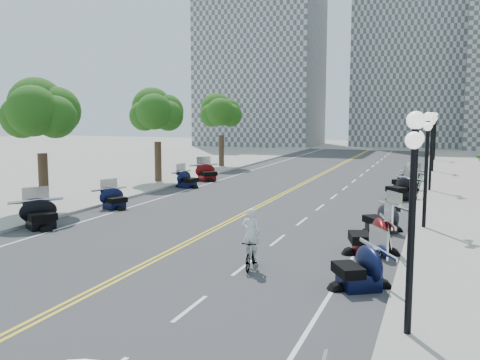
% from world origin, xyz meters
% --- Properties ---
extents(ground, '(160.00, 160.00, 0.00)m').
position_xyz_m(ground, '(0.00, 0.00, 0.00)').
color(ground, gray).
extents(road, '(16.00, 90.00, 0.01)m').
position_xyz_m(road, '(0.00, 10.00, 0.00)').
color(road, '#333335').
rests_on(road, ground).
extents(centerline_yellow_a, '(0.12, 90.00, 0.00)m').
position_xyz_m(centerline_yellow_a, '(-0.12, 10.00, 0.01)').
color(centerline_yellow_a, yellow).
rests_on(centerline_yellow_a, road).
extents(centerline_yellow_b, '(0.12, 90.00, 0.00)m').
position_xyz_m(centerline_yellow_b, '(0.12, 10.00, 0.01)').
color(centerline_yellow_b, yellow).
rests_on(centerline_yellow_b, road).
extents(edge_line_north, '(0.12, 90.00, 0.00)m').
position_xyz_m(edge_line_north, '(6.40, 10.00, 0.01)').
color(edge_line_north, white).
rests_on(edge_line_north, road).
extents(edge_line_south, '(0.12, 90.00, 0.00)m').
position_xyz_m(edge_line_south, '(-6.40, 10.00, 0.01)').
color(edge_line_south, white).
rests_on(edge_line_south, road).
extents(lane_dash_4, '(0.12, 2.00, 0.00)m').
position_xyz_m(lane_dash_4, '(3.20, -8.00, 0.01)').
color(lane_dash_4, white).
rests_on(lane_dash_4, road).
extents(lane_dash_5, '(0.12, 2.00, 0.00)m').
position_xyz_m(lane_dash_5, '(3.20, -4.00, 0.01)').
color(lane_dash_5, white).
rests_on(lane_dash_5, road).
extents(lane_dash_6, '(0.12, 2.00, 0.00)m').
position_xyz_m(lane_dash_6, '(3.20, 0.00, 0.01)').
color(lane_dash_6, white).
rests_on(lane_dash_6, road).
extents(lane_dash_7, '(0.12, 2.00, 0.00)m').
position_xyz_m(lane_dash_7, '(3.20, 4.00, 0.01)').
color(lane_dash_7, white).
rests_on(lane_dash_7, road).
extents(lane_dash_8, '(0.12, 2.00, 0.00)m').
position_xyz_m(lane_dash_8, '(3.20, 8.00, 0.01)').
color(lane_dash_8, white).
rests_on(lane_dash_8, road).
extents(lane_dash_9, '(0.12, 2.00, 0.00)m').
position_xyz_m(lane_dash_9, '(3.20, 12.00, 0.01)').
color(lane_dash_9, white).
rests_on(lane_dash_9, road).
extents(lane_dash_10, '(0.12, 2.00, 0.00)m').
position_xyz_m(lane_dash_10, '(3.20, 16.00, 0.01)').
color(lane_dash_10, white).
rests_on(lane_dash_10, road).
extents(lane_dash_11, '(0.12, 2.00, 0.00)m').
position_xyz_m(lane_dash_11, '(3.20, 20.00, 0.01)').
color(lane_dash_11, white).
rests_on(lane_dash_11, road).
extents(lane_dash_12, '(0.12, 2.00, 0.00)m').
position_xyz_m(lane_dash_12, '(3.20, 24.00, 0.01)').
color(lane_dash_12, white).
rests_on(lane_dash_12, road).
extents(lane_dash_13, '(0.12, 2.00, 0.00)m').
position_xyz_m(lane_dash_13, '(3.20, 28.00, 0.01)').
color(lane_dash_13, white).
rests_on(lane_dash_13, road).
extents(lane_dash_14, '(0.12, 2.00, 0.00)m').
position_xyz_m(lane_dash_14, '(3.20, 32.00, 0.01)').
color(lane_dash_14, white).
rests_on(lane_dash_14, road).
extents(lane_dash_15, '(0.12, 2.00, 0.00)m').
position_xyz_m(lane_dash_15, '(3.20, 36.00, 0.01)').
color(lane_dash_15, white).
rests_on(lane_dash_15, road).
extents(lane_dash_16, '(0.12, 2.00, 0.00)m').
position_xyz_m(lane_dash_16, '(3.20, 40.00, 0.01)').
color(lane_dash_16, white).
rests_on(lane_dash_16, road).
extents(lane_dash_17, '(0.12, 2.00, 0.00)m').
position_xyz_m(lane_dash_17, '(3.20, 44.00, 0.01)').
color(lane_dash_17, white).
rests_on(lane_dash_17, road).
extents(lane_dash_18, '(0.12, 2.00, 0.00)m').
position_xyz_m(lane_dash_18, '(3.20, 48.00, 0.01)').
color(lane_dash_18, white).
rests_on(lane_dash_18, road).
extents(lane_dash_19, '(0.12, 2.00, 0.00)m').
position_xyz_m(lane_dash_19, '(3.20, 52.00, 0.01)').
color(lane_dash_19, white).
rests_on(lane_dash_19, road).
extents(sidewalk_north, '(5.00, 90.00, 0.15)m').
position_xyz_m(sidewalk_north, '(10.50, 10.00, 0.07)').
color(sidewalk_north, '#9E9991').
rests_on(sidewalk_north, ground).
extents(sidewalk_south, '(5.00, 90.00, 0.15)m').
position_xyz_m(sidewalk_south, '(-10.50, 10.00, 0.07)').
color(sidewalk_south, '#9E9991').
rests_on(sidewalk_south, ground).
extents(distant_block_a, '(18.00, 14.00, 26.00)m').
position_xyz_m(distant_block_a, '(-18.00, 62.00, 13.00)').
color(distant_block_a, gray).
rests_on(distant_block_a, ground).
extents(distant_block_b, '(16.00, 12.00, 30.00)m').
position_xyz_m(distant_block_b, '(4.00, 68.00, 15.00)').
color(distant_block_b, gray).
rests_on(distant_block_b, ground).
extents(street_lamp_1, '(0.50, 1.20, 4.90)m').
position_xyz_m(street_lamp_1, '(8.60, -8.00, 2.60)').
color(street_lamp_1, black).
rests_on(street_lamp_1, sidewalk_north).
extents(street_lamp_2, '(0.50, 1.20, 4.90)m').
position_xyz_m(street_lamp_2, '(8.60, 4.00, 2.60)').
color(street_lamp_2, black).
rests_on(street_lamp_2, sidewalk_north).
extents(street_lamp_3, '(0.50, 1.20, 4.90)m').
position_xyz_m(street_lamp_3, '(8.60, 16.00, 2.60)').
color(street_lamp_3, black).
rests_on(street_lamp_3, sidewalk_north).
extents(street_lamp_4, '(0.50, 1.20, 4.90)m').
position_xyz_m(street_lamp_4, '(8.60, 28.00, 2.60)').
color(street_lamp_4, black).
rests_on(street_lamp_4, sidewalk_north).
extents(street_lamp_5, '(0.50, 1.20, 4.90)m').
position_xyz_m(street_lamp_5, '(8.60, 40.00, 2.60)').
color(street_lamp_5, black).
rests_on(street_lamp_5, sidewalk_north).
extents(tree_2, '(4.80, 4.80, 9.20)m').
position_xyz_m(tree_2, '(-10.00, 2.00, 4.75)').
color(tree_2, '#235619').
rests_on(tree_2, sidewalk_south).
extents(tree_3, '(4.80, 4.80, 9.20)m').
position_xyz_m(tree_3, '(-10.00, 14.00, 4.75)').
color(tree_3, '#235619').
rests_on(tree_3, sidewalk_south).
extents(tree_4, '(4.80, 4.80, 9.20)m').
position_xyz_m(tree_4, '(-10.00, 26.00, 4.75)').
color(tree_4, '#235619').
rests_on(tree_4, sidewalk_south).
extents(motorcycle_n_4, '(2.82, 2.82, 1.43)m').
position_xyz_m(motorcycle_n_4, '(7.07, -4.84, 0.72)').
color(motorcycle_n_4, black).
rests_on(motorcycle_n_4, road).
extents(motorcycle_n_5, '(2.75, 2.75, 1.54)m').
position_xyz_m(motorcycle_n_5, '(6.90, -0.91, 0.77)').
color(motorcycle_n_5, '#590A0C').
rests_on(motorcycle_n_5, road).
extents(motorcycle_n_6, '(2.80, 2.80, 1.40)m').
position_xyz_m(motorcycle_n_6, '(6.92, 2.94, 0.70)').
color(motorcycle_n_6, black).
rests_on(motorcycle_n_6, road).
extents(motorcycle_n_8, '(3.12, 3.12, 1.55)m').
position_xyz_m(motorcycle_n_8, '(7.10, 12.21, 0.77)').
color(motorcycle_n_8, black).
rests_on(motorcycle_n_8, road).
extents(motorcycle_n_9, '(3.03, 3.03, 1.50)m').
position_xyz_m(motorcycle_n_9, '(7.14, 15.92, 0.75)').
color(motorcycle_n_9, black).
rests_on(motorcycle_n_9, road).
extents(motorcycle_n_10, '(2.60, 2.60, 1.29)m').
position_xyz_m(motorcycle_n_10, '(7.11, 19.56, 0.64)').
color(motorcycle_n_10, black).
rests_on(motorcycle_n_10, road).
extents(motorcycle_s_5, '(2.87, 2.87, 1.46)m').
position_xyz_m(motorcycle_s_5, '(-7.18, -1.54, 0.73)').
color(motorcycle_s_5, black).
rests_on(motorcycle_s_5, road).
extents(motorcycle_s_6, '(2.41, 2.41, 1.27)m').
position_xyz_m(motorcycle_s_6, '(-6.94, 3.77, 0.63)').
color(motorcycle_s_6, black).
rests_on(motorcycle_s_6, road).
extents(motorcycle_s_8, '(2.17, 2.17, 1.33)m').
position_xyz_m(motorcycle_s_8, '(-6.88, 12.41, 0.66)').
color(motorcycle_s_8, black).
rests_on(motorcycle_s_8, road).
extents(motorcycle_s_9, '(2.91, 2.91, 1.45)m').
position_xyz_m(motorcycle_s_9, '(-7.14, 16.28, 0.72)').
color(motorcycle_s_9, '#590A0C').
rests_on(motorcycle_s_9, road).
extents(bicycle, '(0.68, 1.68, 0.98)m').
position_xyz_m(bicycle, '(3.49, -4.05, 0.49)').
color(bicycle, '#A51414').
rests_on(bicycle, road).
extents(cyclist_rider, '(0.61, 0.40, 1.66)m').
position_xyz_m(cyclist_rider, '(3.49, -4.05, 1.81)').
color(cyclist_rider, silver).
rests_on(cyclist_rider, bicycle).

